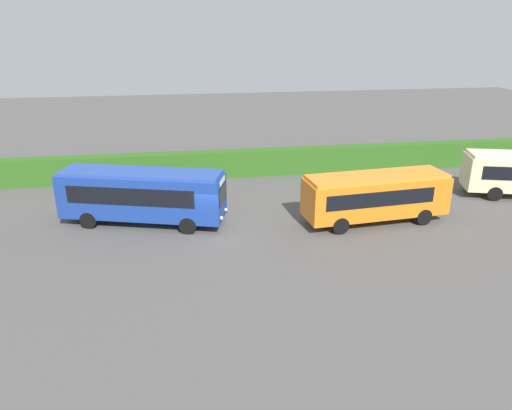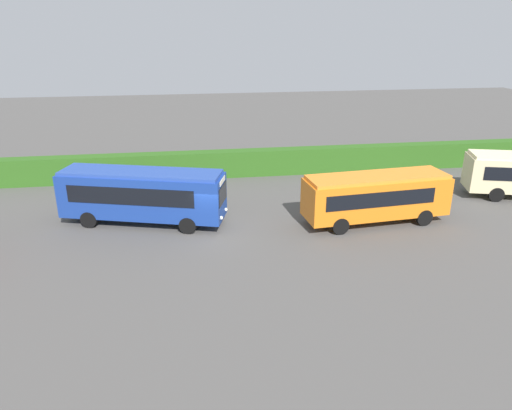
# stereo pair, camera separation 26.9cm
# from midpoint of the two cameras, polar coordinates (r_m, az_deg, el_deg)

# --- Properties ---
(ground_plane) EXTENTS (113.75, 113.75, 0.00)m
(ground_plane) POSITION_cam_midpoint_polar(r_m,az_deg,el_deg) (28.38, -5.26, -3.19)
(ground_plane) COLOR #514F4C
(bus_blue) EXTENTS (10.01, 5.10, 3.31)m
(bus_blue) POSITION_cam_midpoint_polar(r_m,az_deg,el_deg) (29.56, -13.49, 1.26)
(bus_blue) COLOR navy
(bus_blue) RESTS_ON ground_plane
(bus_orange) EXTENTS (8.96, 3.27, 3.00)m
(bus_orange) POSITION_cam_midpoint_polar(r_m,az_deg,el_deg) (29.90, 13.66, 1.16)
(bus_orange) COLOR orange
(bus_orange) RESTS_ON ground_plane
(hedge_row) EXTENTS (68.87, 1.25, 2.02)m
(hedge_row) POSITION_cam_midpoint_polar(r_m,az_deg,el_deg) (38.11, -6.49, 4.74)
(hedge_row) COLOR #2D5E1B
(hedge_row) RESTS_ON ground_plane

